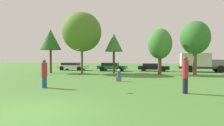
{
  "coord_description": "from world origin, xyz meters",
  "views": [
    {
      "loc": [
        3.67,
        -5.3,
        1.83
      ],
      "look_at": [
        1.46,
        5.54,
        1.54
      ],
      "focal_mm": 28.69,
      "sensor_mm": 36.0,
      "label": 1
    }
  ],
  "objects_px": {
    "bystander_sitting": "(119,76)",
    "delivery_truck_grey": "(200,62)",
    "tree_1": "(82,32)",
    "parked_car_black": "(153,67)",
    "person_catcher": "(185,74)",
    "parked_car_green": "(112,66)",
    "person_thrower": "(44,74)",
    "tree_3": "(160,44)",
    "tree_4": "(195,38)",
    "parked_car_white": "(72,66)",
    "frisbee": "(78,49)",
    "tree_2": "(114,43)",
    "tree_0": "(51,40)"
  },
  "relations": [
    {
      "from": "bystander_sitting",
      "to": "tree_0",
      "type": "distance_m",
      "value": 11.99
    },
    {
      "from": "person_thrower",
      "to": "tree_1",
      "type": "distance_m",
      "value": 11.15
    },
    {
      "from": "tree_2",
      "to": "tree_4",
      "type": "xyz_separation_m",
      "value": [
        9.29,
        -0.31,
        0.36
      ]
    },
    {
      "from": "person_catcher",
      "to": "parked_car_black",
      "type": "bearing_deg",
      "value": -84.73
    },
    {
      "from": "tree_4",
      "to": "parked_car_black",
      "type": "height_order",
      "value": "tree_4"
    },
    {
      "from": "tree_1",
      "to": "parked_car_white",
      "type": "relative_size",
      "value": 1.57
    },
    {
      "from": "tree_2",
      "to": "parked_car_white",
      "type": "xyz_separation_m",
      "value": [
        -7.29,
        3.99,
        -3.12
      ]
    },
    {
      "from": "bystander_sitting",
      "to": "delivery_truck_grey",
      "type": "relative_size",
      "value": 0.17
    },
    {
      "from": "tree_1",
      "to": "parked_car_white",
      "type": "bearing_deg",
      "value": 123.96
    },
    {
      "from": "bystander_sitting",
      "to": "tree_2",
      "type": "xyz_separation_m",
      "value": [
        -1.91,
        7.74,
        3.32
      ]
    },
    {
      "from": "tree_1",
      "to": "parked_car_black",
      "type": "height_order",
      "value": "tree_1"
    },
    {
      "from": "tree_0",
      "to": "parked_car_white",
      "type": "relative_size",
      "value": 1.17
    },
    {
      "from": "frisbee",
      "to": "tree_2",
      "type": "relative_size",
      "value": 0.05
    },
    {
      "from": "person_thrower",
      "to": "bystander_sitting",
      "type": "height_order",
      "value": "person_thrower"
    },
    {
      "from": "bystander_sitting",
      "to": "parked_car_green",
      "type": "bearing_deg",
      "value": 104.41
    },
    {
      "from": "tree_4",
      "to": "parked_car_green",
      "type": "height_order",
      "value": "tree_4"
    },
    {
      "from": "parked_car_green",
      "to": "parked_car_black",
      "type": "height_order",
      "value": "parked_car_green"
    },
    {
      "from": "person_catcher",
      "to": "tree_1",
      "type": "height_order",
      "value": "tree_1"
    },
    {
      "from": "person_catcher",
      "to": "tree_2",
      "type": "relative_size",
      "value": 0.4
    },
    {
      "from": "person_catcher",
      "to": "delivery_truck_grey",
      "type": "bearing_deg",
      "value": -105.98
    },
    {
      "from": "tree_0",
      "to": "parked_car_green",
      "type": "relative_size",
      "value": 1.29
    },
    {
      "from": "frisbee",
      "to": "parked_car_green",
      "type": "xyz_separation_m",
      "value": [
        -1.19,
        15.55,
        -1.7
      ]
    },
    {
      "from": "tree_4",
      "to": "parked_car_white",
      "type": "height_order",
      "value": "tree_4"
    },
    {
      "from": "bystander_sitting",
      "to": "delivery_truck_grey",
      "type": "bearing_deg",
      "value": 52.59
    },
    {
      "from": "person_catcher",
      "to": "parked_car_green",
      "type": "bearing_deg",
      "value": -64.44
    },
    {
      "from": "tree_1",
      "to": "person_thrower",
      "type": "bearing_deg",
      "value": -81.77
    },
    {
      "from": "parked_car_black",
      "to": "tree_2",
      "type": "bearing_deg",
      "value": -135.41
    },
    {
      "from": "bystander_sitting",
      "to": "parked_car_black",
      "type": "height_order",
      "value": "parked_car_black"
    },
    {
      "from": "person_catcher",
      "to": "parked_car_black",
      "type": "distance_m",
      "value": 16.35
    },
    {
      "from": "person_thrower",
      "to": "parked_car_green",
      "type": "relative_size",
      "value": 0.42
    },
    {
      "from": "frisbee",
      "to": "tree_1",
      "type": "relative_size",
      "value": 0.04
    },
    {
      "from": "tree_0",
      "to": "tree_2",
      "type": "xyz_separation_m",
      "value": [
        7.67,
        1.56,
        -0.39
      ]
    },
    {
      "from": "tree_2",
      "to": "delivery_truck_grey",
      "type": "height_order",
      "value": "tree_2"
    },
    {
      "from": "tree_3",
      "to": "tree_4",
      "type": "relative_size",
      "value": 0.86
    },
    {
      "from": "parked_car_green",
      "to": "delivery_truck_grey",
      "type": "distance_m",
      "value": 11.98
    },
    {
      "from": "frisbee",
      "to": "tree_0",
      "type": "distance_m",
      "value": 13.22
    },
    {
      "from": "tree_3",
      "to": "tree_4",
      "type": "xyz_separation_m",
      "value": [
        3.85,
        0.78,
        0.69
      ]
    },
    {
      "from": "person_thrower",
      "to": "tree_4",
      "type": "relative_size",
      "value": 0.29
    },
    {
      "from": "person_thrower",
      "to": "parked_car_white",
      "type": "height_order",
      "value": "person_thrower"
    },
    {
      "from": "bystander_sitting",
      "to": "parked_car_black",
      "type": "distance_m",
      "value": 12.47
    },
    {
      "from": "person_catcher",
      "to": "frisbee",
      "type": "bearing_deg",
      "value": 2.01
    },
    {
      "from": "bystander_sitting",
      "to": "delivery_truck_grey",
      "type": "distance_m",
      "value": 14.93
    },
    {
      "from": "tree_1",
      "to": "parked_car_white",
      "type": "distance_m",
      "value": 7.92
    },
    {
      "from": "tree_1",
      "to": "parked_car_green",
      "type": "height_order",
      "value": "tree_1"
    },
    {
      "from": "tree_1",
      "to": "tree_0",
      "type": "bearing_deg",
      "value": -179.39
    },
    {
      "from": "tree_4",
      "to": "frisbee",
      "type": "bearing_deg",
      "value": -127.81
    },
    {
      "from": "parked_car_white",
      "to": "parked_car_black",
      "type": "xyz_separation_m",
      "value": [
        12.14,
        0.39,
        -0.03
      ]
    },
    {
      "from": "person_catcher",
      "to": "delivery_truck_grey",
      "type": "xyz_separation_m",
      "value": [
        4.87,
        16.02,
        0.34
      ]
    },
    {
      "from": "tree_1",
      "to": "parked_car_black",
      "type": "bearing_deg",
      "value": 34.93
    },
    {
      "from": "parked_car_white",
      "to": "tree_4",
      "type": "bearing_deg",
      "value": -12.0
    }
  ]
}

